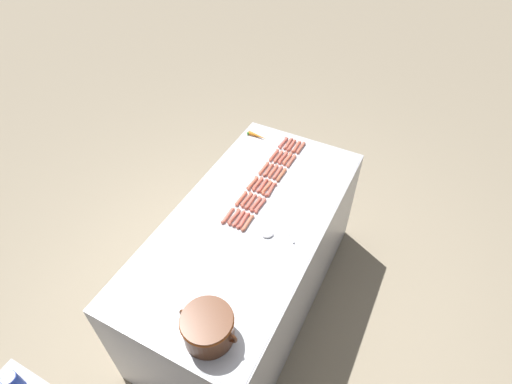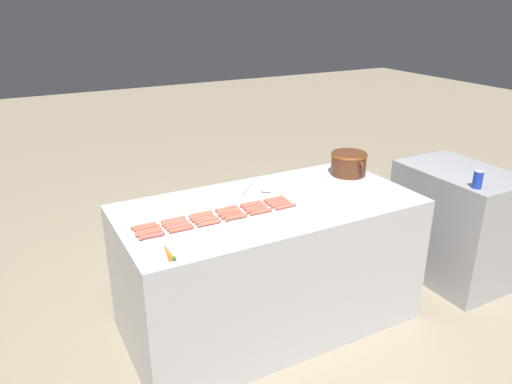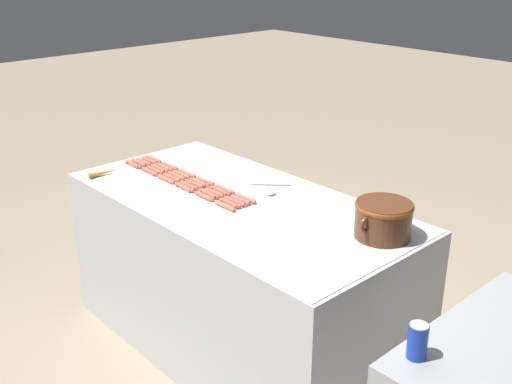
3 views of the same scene
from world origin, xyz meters
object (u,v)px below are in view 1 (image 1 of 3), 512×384
at_px(hot_dog_5, 248,223).
at_px(hot_dog_24, 283,143).
at_px(hot_dog_26, 264,168).
at_px(hot_dog_29, 228,216).
at_px(hot_dog_0, 301,148).
at_px(hot_dog_7, 287,159).
at_px(hot_dog_21, 258,184).
at_px(hot_dog_2, 281,175).
at_px(hot_dog_14, 273,171).
at_px(hot_dog_11, 243,221).
at_px(hot_dog_25, 274,155).
at_px(hot_dog_20, 268,170).
at_px(hot_dog_1, 291,161).
at_px(hot_dog_23, 234,217).
at_px(hot_dog_15, 263,186).
at_px(hot_dog_12, 291,145).
at_px(hot_dog_22, 247,200).
at_px(carrot, 257,136).
at_px(hot_dog_3, 271,190).
at_px(hot_dog_18, 288,144).
at_px(hot_dog_8, 278,173).
at_px(soda_can, 14,383).
at_px(hot_dog_4, 260,205).
at_px(hot_dog_27, 253,183).
at_px(hot_dog_28, 241,198).
at_px(serving_spoon, 275,233).
at_px(hot_dog_19, 278,157).
at_px(bean_pot, 208,326).
at_px(hot_dog_16, 251,202).
at_px(hot_dog_13, 283,158).
at_px(hot_dog_9, 267,187).

xyz_separation_m(hot_dog_5, hot_dog_24, (0.14, -0.86, 0.00)).
distance_m(hot_dog_26, hot_dog_29, 0.52).
relative_size(hot_dog_0, hot_dog_7, 1.00).
bearing_deg(hot_dog_21, hot_dog_2, -124.05).
relative_size(hot_dog_7, hot_dog_29, 1.00).
bearing_deg(hot_dog_14, hot_dog_11, 93.85).
height_order(hot_dog_11, hot_dog_25, same).
relative_size(hot_dog_11, hot_dog_20, 1.00).
bearing_deg(hot_dog_1, hot_dog_23, 81.20).
xyz_separation_m(hot_dog_14, hot_dog_15, (0.00, 0.17, 0.00)).
xyz_separation_m(hot_dog_7, hot_dog_12, (0.04, -0.16, 0.00)).
relative_size(hot_dog_22, carrot, 0.84).
bearing_deg(hot_dog_0, hot_dog_12, 4.85).
bearing_deg(hot_dog_7, hot_dog_29, 81.11).
bearing_deg(hot_dog_15, hot_dog_0, -98.18).
distance_m(hot_dog_1, hot_dog_5, 0.69).
height_order(hot_dog_3, hot_dog_18, same).
bearing_deg(hot_dog_8, hot_dog_25, -56.70).
bearing_deg(hot_dog_26, soda_can, 80.12).
xyz_separation_m(hot_dog_4, hot_dog_27, (0.14, -0.17, 0.00)).
bearing_deg(hot_dog_14, hot_dog_22, 84.13).
relative_size(hot_dog_4, hot_dog_24, 1.00).
distance_m(hot_dog_27, hot_dog_28, 0.17).
distance_m(hot_dog_1, hot_dog_29, 0.71).
xyz_separation_m(hot_dog_12, soda_can, (0.40, 2.22, 0.05)).
bearing_deg(hot_dog_4, hot_dog_21, -58.37).
bearing_deg(soda_can, serving_spoon, -115.70).
bearing_deg(hot_dog_19, hot_dog_4, 101.61).
bearing_deg(hot_dog_19, serving_spoon, 113.14).
height_order(hot_dog_3, hot_dog_29, same).
height_order(hot_dog_11, bean_pot, bean_pot).
distance_m(hot_dog_0, hot_dog_20, 0.36).
bearing_deg(hot_dog_1, hot_dog_29, 78.08).
height_order(hot_dog_16, carrot, carrot).
bearing_deg(hot_dog_7, hot_dog_13, 5.96).
distance_m(hot_dog_9, hot_dog_16, 0.18).
relative_size(hot_dog_5, hot_dog_7, 1.00).
relative_size(hot_dog_7, hot_dog_14, 1.00).
bearing_deg(hot_dog_14, hot_dog_27, 67.44).
xyz_separation_m(hot_dog_11, hot_dog_18, (0.07, -0.86, 0.00)).
xyz_separation_m(hot_dog_12, hot_dog_23, (0.03, 0.85, 0.00)).
bearing_deg(bean_pot, hot_dog_13, -80.27).
xyz_separation_m(hot_dog_1, hot_dog_26, (0.15, 0.17, 0.00)).
bearing_deg(hot_dog_13, hot_dog_28, 82.17).
bearing_deg(hot_dog_24, hot_dog_4, 101.87).
bearing_deg(hot_dog_8, hot_dog_11, 89.88).
bearing_deg(hot_dog_21, hot_dog_4, 121.63).
bearing_deg(hot_dog_2, hot_dog_8, -15.21).
distance_m(hot_dog_5, bean_pot, 0.77).
height_order(hot_dog_4, hot_dog_12, same).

